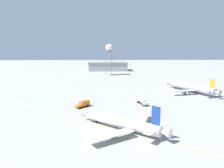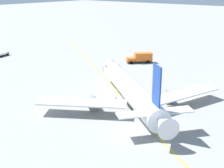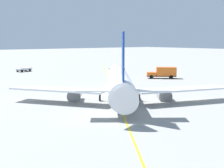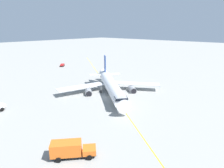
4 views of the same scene
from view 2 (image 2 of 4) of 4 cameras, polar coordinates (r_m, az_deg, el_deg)
ground_plane at (r=68.78m, az=3.90°, el=-2.37°), size 600.00×600.00×0.00m
airliner_main at (r=63.83m, az=3.48°, el=-1.35°), size 31.40×32.65×11.98m
catering_truck_truck at (r=98.50m, az=5.31°, el=4.84°), size 7.63×7.14×3.10m
pushback_tug_truck at (r=113.90m, az=-19.40°, el=5.24°), size 5.58×3.55×1.30m
taxiway_centreline at (r=61.38m, az=4.25°, el=-4.95°), size 97.03×136.49×0.01m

